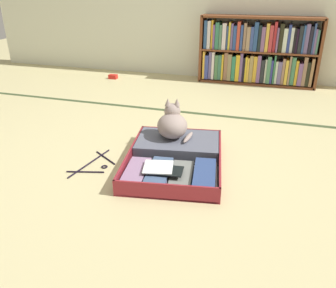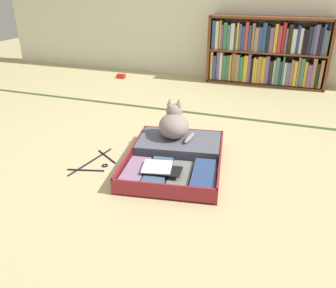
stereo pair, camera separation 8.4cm
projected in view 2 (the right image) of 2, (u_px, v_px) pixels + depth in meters
The scene contains 7 objects.
ground_plane at pixel (166, 166), 2.27m from camera, with size 10.00×10.00×0.00m, color tan.
tatami_border at pixel (205, 114), 3.16m from camera, with size 4.80×0.05×0.00m.
bookshelf at pixel (266, 54), 3.93m from camera, with size 1.34×0.24×0.76m.
open_suitcase at pixel (176, 156), 2.30m from camera, with size 0.72×0.90×0.10m.
black_cat at pixel (174, 124), 2.41m from camera, with size 0.28×0.29×0.27m.
clothes_hanger at pixel (95, 163), 2.30m from camera, with size 0.25×0.43×0.01m.
small_red_pouch at pixel (121, 76), 4.34m from camera, with size 0.10×0.07×0.05m.
Camera 2 is at (0.68, -1.88, 1.09)m, focal length 36.98 mm.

